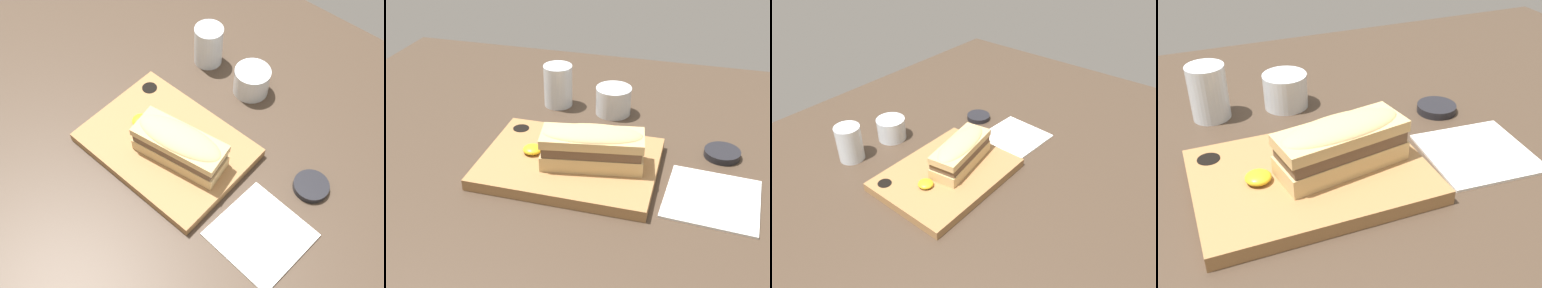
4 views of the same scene
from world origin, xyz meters
The scene contains 8 objects.
dining_table centered at (0.00, 0.00, 1.00)cm, with size 151.53×116.94×2.00cm.
serving_board centered at (-9.60, -0.39, 3.08)cm, with size 32.28×23.69×2.20cm.
sandwich centered at (-5.09, -0.74, 8.12)cm, with size 19.16×9.96×7.39cm.
mustard_dollop centered at (-16.85, 0.42, 4.86)cm, with size 3.60×3.60×1.44cm.
water_glass centered at (-19.60, 24.69, 6.20)cm, with size 6.56×6.56×9.66cm.
wine_glass centered at (-6.38, 23.94, 4.99)cm, with size 7.91×7.91×6.21cm.
napkin centered at (16.61, -2.69, 2.20)cm, with size 16.65×16.53×0.40cm.
condiment_dish centered at (17.89, 11.74, 2.68)cm, with size 6.94×6.94×1.37cm.
Camera 3 is at (-61.48, -49.06, 61.41)cm, focal length 35.00 mm.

